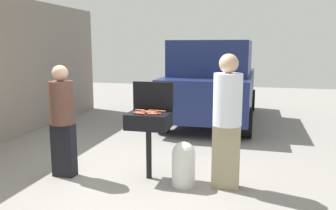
# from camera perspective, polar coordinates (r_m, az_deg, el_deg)

# --- Properties ---
(ground_plane) EXTENTS (24.00, 24.00, 0.00)m
(ground_plane) POSITION_cam_1_polar(r_m,az_deg,el_deg) (5.21, -5.92, -11.62)
(ground_plane) COLOR gray
(bbq_grill) EXTENTS (0.60, 0.44, 0.96)m
(bbq_grill) POSITION_cam_1_polar(r_m,az_deg,el_deg) (4.90, -3.22, -3.02)
(bbq_grill) COLOR black
(bbq_grill) RESTS_ON ground
(grill_lid_open) EXTENTS (0.60, 0.05, 0.42)m
(grill_lid_open) POSITION_cam_1_polar(r_m,az_deg,el_deg) (5.04, -2.50, 1.47)
(grill_lid_open) COLOR black
(grill_lid_open) RESTS_ON bbq_grill
(hot_dog_0) EXTENTS (0.13, 0.03, 0.03)m
(hot_dog_0) POSITION_cam_1_polar(r_m,az_deg,el_deg) (4.82, -5.01, -1.31)
(hot_dog_0) COLOR #B74C33
(hot_dog_0) RESTS_ON bbq_grill
(hot_dog_1) EXTENTS (0.13, 0.04, 0.03)m
(hot_dog_1) POSITION_cam_1_polar(r_m,az_deg,el_deg) (4.72, -2.64, -1.51)
(hot_dog_1) COLOR #B74C33
(hot_dog_1) RESTS_ON bbq_grill
(hot_dog_2) EXTENTS (0.13, 0.04, 0.03)m
(hot_dog_2) POSITION_cam_1_polar(r_m,az_deg,el_deg) (4.83, -3.04, -1.27)
(hot_dog_2) COLOR #C6593D
(hot_dog_2) RESTS_ON bbq_grill
(hot_dog_3) EXTENTS (0.13, 0.04, 0.03)m
(hot_dog_3) POSITION_cam_1_polar(r_m,az_deg,el_deg) (5.02, -4.68, -0.87)
(hot_dog_3) COLOR #C6593D
(hot_dog_3) RESTS_ON bbq_grill
(hot_dog_4) EXTENTS (0.13, 0.04, 0.03)m
(hot_dog_4) POSITION_cam_1_polar(r_m,az_deg,el_deg) (4.87, -2.63, -1.17)
(hot_dog_4) COLOR #B74C33
(hot_dog_4) RESTS_ON bbq_grill
(hot_dog_5) EXTENTS (0.13, 0.03, 0.03)m
(hot_dog_5) POSITION_cam_1_polar(r_m,az_deg,el_deg) (4.76, -4.58, -1.43)
(hot_dog_5) COLOR #B74C33
(hot_dog_5) RESTS_ON bbq_grill
(hot_dog_6) EXTENTS (0.13, 0.03, 0.03)m
(hot_dog_6) POSITION_cam_1_polar(r_m,az_deg,el_deg) (4.94, -3.70, -1.03)
(hot_dog_6) COLOR #AD4228
(hot_dog_6) RESTS_ON bbq_grill
(hot_dog_7) EXTENTS (0.13, 0.03, 0.03)m
(hot_dog_7) POSITION_cam_1_polar(r_m,az_deg,el_deg) (4.85, -4.62, -1.22)
(hot_dog_7) COLOR #AD4228
(hot_dog_7) RESTS_ON bbq_grill
(hot_dog_8) EXTENTS (0.13, 0.04, 0.03)m
(hot_dog_8) POSITION_cam_1_polar(r_m,az_deg,el_deg) (4.75, -1.96, -1.44)
(hot_dog_8) COLOR #B74C33
(hot_dog_8) RESTS_ON bbq_grill
(hot_dog_9) EXTENTS (0.13, 0.03, 0.03)m
(hot_dog_9) POSITION_cam_1_polar(r_m,az_deg,el_deg) (4.92, -1.17, -1.04)
(hot_dog_9) COLOR #B74C33
(hot_dog_9) RESTS_ON bbq_grill
(hot_dog_10) EXTENTS (0.13, 0.03, 0.03)m
(hot_dog_10) POSITION_cam_1_polar(r_m,az_deg,el_deg) (4.97, -2.45, -0.93)
(hot_dog_10) COLOR #C6593D
(hot_dog_10) RESTS_ON bbq_grill
(propane_tank) EXTENTS (0.32, 0.32, 0.62)m
(propane_tank) POSITION_cam_1_polar(r_m,az_deg,el_deg) (4.76, 2.58, -9.57)
(propane_tank) COLOR silver
(propane_tank) RESTS_ON ground
(person_left) EXTENTS (0.34, 0.34, 1.63)m
(person_left) POSITION_cam_1_polar(r_m,az_deg,el_deg) (5.19, -17.09, -1.91)
(person_left) COLOR black
(person_left) RESTS_ON ground
(person_right) EXTENTS (0.38, 0.38, 1.80)m
(person_right) POSITION_cam_1_polar(r_m,az_deg,el_deg) (4.59, 9.76, -1.94)
(person_right) COLOR gray
(person_right) RESTS_ON ground
(parked_minivan) EXTENTS (2.04, 4.41, 2.02)m
(parked_minivan) POSITION_cam_1_polar(r_m,az_deg,el_deg) (8.79, 7.56, 3.97)
(parked_minivan) COLOR navy
(parked_minivan) RESTS_ON ground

